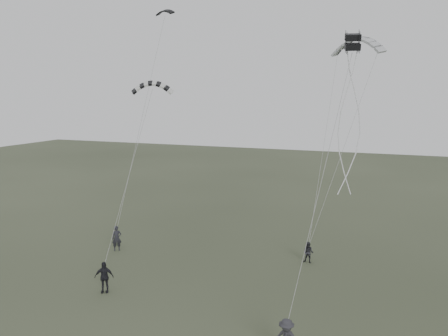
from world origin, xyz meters
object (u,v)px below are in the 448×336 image
at_px(flyer_left, 117,238).
at_px(kite_striped, 152,83).
at_px(flyer_right, 308,253).
at_px(flyer_center, 104,277).
at_px(kite_box, 353,42).
at_px(kite_dark_small, 165,11).
at_px(kite_pale_large, 358,39).

height_order(flyer_left, kite_striped, kite_striped).
bearing_deg(flyer_right, flyer_center, -132.68).
bearing_deg(kite_striped, flyer_center, -112.80).
bearing_deg(flyer_center, kite_box, -13.23).
xyz_separation_m(flyer_center, kite_dark_small, (-2.53, 12.79, 17.20)).
xyz_separation_m(kite_pale_large, kite_box, (0.69, -12.01, -1.54)).
relative_size(flyer_left, kite_dark_small, 1.14).
relative_size(flyer_center, kite_pale_large, 0.45).
relative_size(flyer_right, kite_striped, 0.53).
bearing_deg(kite_dark_small, flyer_center, -65.67).
height_order(kite_pale_large, kite_box, kite_pale_large).
height_order(flyer_center, kite_dark_small, kite_dark_small).
bearing_deg(flyer_center, kite_dark_small, 76.25).
distance_m(flyer_center, kite_striped, 13.07).
distance_m(kite_striped, kite_box, 14.08).
height_order(kite_pale_large, kite_striped, kite_pale_large).
bearing_deg(kite_box, kite_dark_small, 135.19).
height_order(flyer_center, kite_box, kite_box).
bearing_deg(flyer_left, kite_striped, -28.86).
xyz_separation_m(flyer_left, flyer_right, (13.69, 2.63, -0.20)).
bearing_deg(flyer_right, kite_box, -58.24).
relative_size(flyer_center, kite_striped, 0.67).
bearing_deg(flyer_left, flyer_center, -98.70).
height_order(kite_dark_small, kite_striped, kite_dark_small).
distance_m(flyer_right, kite_pale_large, 16.03).
relative_size(kite_striped, kite_box, 3.70).
xyz_separation_m(flyer_center, kite_box, (13.13, 2.72, 13.00)).
relative_size(flyer_right, flyer_center, 0.79).
relative_size(flyer_center, kite_box, 2.49).
relative_size(kite_dark_small, kite_striped, 0.59).
relative_size(kite_dark_small, kite_box, 2.20).
height_order(flyer_right, kite_box, kite_box).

